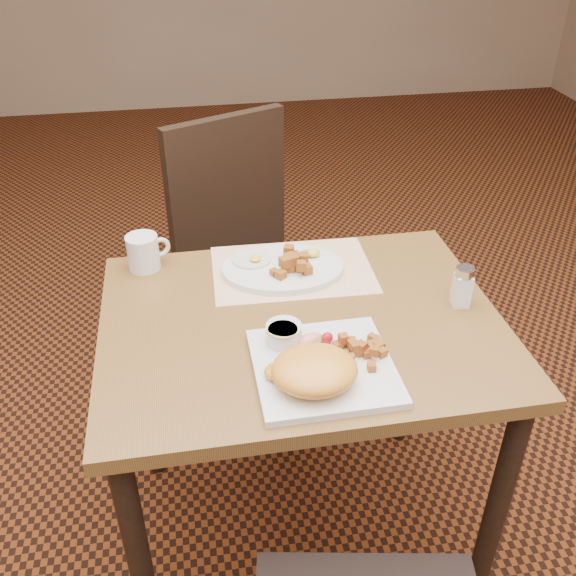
# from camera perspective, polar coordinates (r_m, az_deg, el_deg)

# --- Properties ---
(ground) EXTENTS (8.00, 8.00, 0.00)m
(ground) POSITION_cam_1_polar(r_m,az_deg,el_deg) (1.99, 0.94, -20.53)
(ground) COLOR black
(ground) RESTS_ON ground
(table) EXTENTS (0.90, 0.70, 0.75)m
(table) POSITION_cam_1_polar(r_m,az_deg,el_deg) (1.52, 1.16, -6.10)
(table) COLOR brown
(table) RESTS_ON ground
(chair_far) EXTENTS (0.56, 0.57, 0.97)m
(chair_far) POSITION_cam_1_polar(r_m,az_deg,el_deg) (2.11, -3.63, 3.03)
(chair_far) COLOR black
(chair_far) RESTS_ON ground
(placemat) EXTENTS (0.41, 0.29, 0.00)m
(placemat) POSITION_cam_1_polar(r_m,az_deg,el_deg) (1.62, 0.38, 1.65)
(placemat) COLOR white
(placemat) RESTS_ON table
(plate_square) EXTENTS (0.28, 0.28, 0.02)m
(plate_square) POSITION_cam_1_polar(r_m,az_deg,el_deg) (1.31, 3.17, -7.04)
(plate_square) COLOR silver
(plate_square) RESTS_ON table
(plate_oval) EXTENTS (0.32, 0.25, 0.02)m
(plate_oval) POSITION_cam_1_polar(r_m,az_deg,el_deg) (1.61, -0.47, 1.74)
(plate_oval) COLOR silver
(plate_oval) RESTS_ON placemat
(hollandaise_mound) EXTENTS (0.18, 0.15, 0.06)m
(hollandaise_mound) POSITION_cam_1_polar(r_m,az_deg,el_deg) (1.24, 2.28, -7.36)
(hollandaise_mound) COLOR orange
(hollandaise_mound) RESTS_ON plate_square
(ramekin) EXTENTS (0.08, 0.08, 0.04)m
(ramekin) POSITION_cam_1_polar(r_m,az_deg,el_deg) (1.34, -0.38, -4.04)
(ramekin) COLOR silver
(ramekin) RESTS_ON plate_square
(garnish_sq) EXTENTS (0.09, 0.05, 0.03)m
(garnish_sq) POSITION_cam_1_polar(r_m,az_deg,el_deg) (1.35, 2.41, -4.54)
(garnish_sq) COLOR #387223
(garnish_sq) RESTS_ON plate_square
(fried_egg) EXTENTS (0.10, 0.10, 0.02)m
(fried_egg) POSITION_cam_1_polar(r_m,az_deg,el_deg) (1.63, -3.22, 2.61)
(fried_egg) COLOR white
(fried_egg) RESTS_ON plate_oval
(garnish_ov) EXTENTS (0.06, 0.05, 0.02)m
(garnish_ov) POSITION_cam_1_polar(r_m,az_deg,el_deg) (1.64, 2.02, 3.13)
(garnish_ov) COLOR #387223
(garnish_ov) RESTS_ON plate_oval
(salt_shaker) EXTENTS (0.05, 0.05, 0.10)m
(salt_shaker) POSITION_cam_1_polar(r_m,az_deg,el_deg) (1.52, 15.25, 0.18)
(salt_shaker) COLOR white
(salt_shaker) RESTS_ON table
(coffee_mug) EXTENTS (0.11, 0.08, 0.09)m
(coffee_mug) POSITION_cam_1_polar(r_m,az_deg,el_deg) (1.65, -12.68, 3.13)
(coffee_mug) COLOR silver
(coffee_mug) RESTS_ON table
(home_fries_sq) EXTENTS (0.10, 0.11, 0.03)m
(home_fries_sq) POSITION_cam_1_polar(r_m,az_deg,el_deg) (1.33, 6.54, -5.32)
(home_fries_sq) COLOR #AE5C1C
(home_fries_sq) RESTS_ON plate_square
(home_fries_ov) EXTENTS (0.11, 0.11, 0.04)m
(home_fries_ov) POSITION_cam_1_polar(r_m,az_deg,el_deg) (1.58, 0.40, 2.31)
(home_fries_ov) COLOR #AE5C1C
(home_fries_ov) RESTS_ON plate_oval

